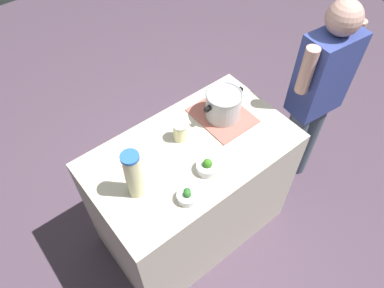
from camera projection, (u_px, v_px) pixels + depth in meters
The scene contains 9 objects.
ground_plane at pixel (192, 225), 2.77m from camera, with size 8.00×8.00×0.00m, color #544152.
counter_slab at pixel (192, 193), 2.41m from camera, with size 1.21×0.70×0.94m, color beige.
dish_cloth at pixel (222, 116), 2.21m from camera, with size 0.29×0.36×0.01m, color #B36257.
cooking_pot at pixel (223, 104), 2.13m from camera, with size 0.29×0.22×0.18m.
lemonade_pitcher at pixel (133, 174), 1.76m from camera, with size 0.09×0.09×0.30m.
mason_jar at pixel (180, 132), 2.05m from camera, with size 0.08×0.08×0.11m.
broccoli_bowl_front at pixel (207, 167), 1.93m from camera, with size 0.12×0.12×0.09m.
broccoli_bowl_center at pixel (187, 196), 1.83m from camera, with size 0.11×0.11×0.07m.
person_cook at pixel (315, 99), 2.40m from camera, with size 0.50×0.23×1.57m.
Camera 1 is at (-0.79, -0.99, 2.55)m, focal length 33.99 mm.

